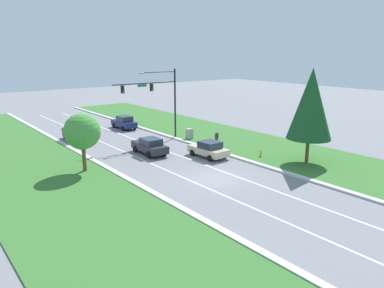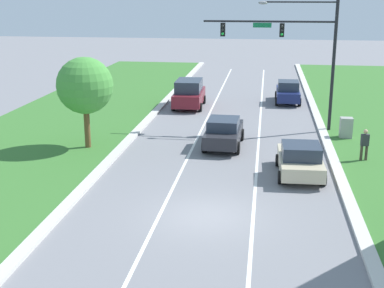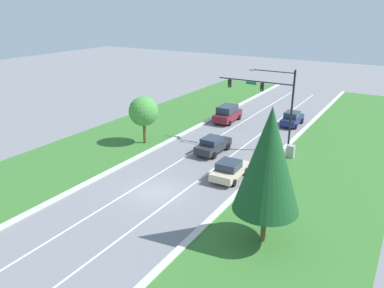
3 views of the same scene
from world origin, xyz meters
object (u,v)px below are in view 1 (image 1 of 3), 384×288
Objects in this scene: burgundy_suv at (78,131)px; utility_cabinet at (189,134)px; champagne_sedan at (209,149)px; navy_sedan at (124,122)px; oak_near_left_tree at (82,132)px; conifer_near_right_tree at (311,104)px; fire_hydrant at (261,154)px; traffic_signal_mast at (159,94)px; pedestrian at (217,138)px; charcoal_sedan at (150,146)px.

burgundy_suv is 12.83m from utility_cabinet.
burgundy_suv is 1.12× the size of champagne_sedan.
oak_near_left_tree is at bearing -128.21° from navy_sedan.
navy_sedan is 25.46m from conifer_near_right_tree.
conifer_near_right_tree is at bearing -65.73° from fire_hydrant.
traffic_signal_mast is 4.77× the size of pedestrian.
navy_sedan is at bearing 106.46° from utility_cabinet.
champagne_sedan is (3.94, -4.41, -0.05)m from charcoal_sedan.
fire_hydrant is (0.92, -10.17, -0.29)m from utility_cabinet.
navy_sedan is at bearing 18.99° from burgundy_suv.
oak_near_left_tree reaches higher than charcoal_sedan.
utility_cabinet is at bearing -73.44° from navy_sedan.
champagne_sedan reaches higher than utility_cabinet.
utility_cabinet is (6.96, 2.62, -0.19)m from charcoal_sedan.
navy_sedan reaches higher than utility_cabinet.
charcoal_sedan is 0.90× the size of oak_near_left_tree.
traffic_signal_mast is 16.85m from conifer_near_right_tree.
burgundy_suv is 16.02m from pedestrian.
fire_hydrant is (7.88, -7.56, -0.48)m from charcoal_sedan.
charcoal_sedan is at bearing 129.99° from champagne_sedan.
navy_sedan is at bearing 100.95° from fire_hydrant.
pedestrian is at bearing 36.53° from champagne_sedan.
champagne_sedan is 12.00m from oak_near_left_tree.
fire_hydrant is (3.95, -20.42, -0.50)m from navy_sedan.
conifer_near_right_tree reaches higher than navy_sedan.
burgundy_suv is 0.94× the size of oak_near_left_tree.
charcoal_sedan is at bearing -132.24° from traffic_signal_mast.
burgundy_suv is at bearing 144.07° from utility_cabinet.
conifer_near_right_tree reaches higher than oak_near_left_tree.
charcoal_sedan is (-3.93, -12.86, -0.02)m from navy_sedan.
utility_cabinet is 0.25× the size of oak_near_left_tree.
champagne_sedan reaches higher than fire_hydrant.
conifer_near_right_tree is (2.70, -14.13, 4.83)m from utility_cabinet.
charcoal_sedan is 2.68× the size of pedestrian.
conifer_near_right_tree is (5.73, -24.37, 4.62)m from navy_sedan.
charcoal_sedan is at bearing -159.40° from utility_cabinet.
burgundy_suv is at bearing -60.32° from pedestrian.
champagne_sedan is (0.01, -17.28, -0.07)m from navy_sedan.
pedestrian is 0.20× the size of conifer_near_right_tree.
charcoal_sedan reaches higher than champagne_sedan.
pedestrian is at bearing -12.13° from charcoal_sedan.
navy_sedan is 10.69m from utility_cabinet.
traffic_signal_mast is 6.38× the size of utility_cabinet.
conifer_near_right_tree is (1.78, -3.95, 5.12)m from fire_hydrant.
oak_near_left_tree is (-3.94, -11.57, 2.45)m from burgundy_suv.
burgundy_suv is 25.68m from conifer_near_right_tree.
conifer_near_right_tree is (5.73, -15.85, 0.09)m from traffic_signal_mast.
navy_sedan is 0.85× the size of oak_near_left_tree.
navy_sedan is at bearing -89.36° from pedestrian.
traffic_signal_mast is 9.66m from navy_sedan.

